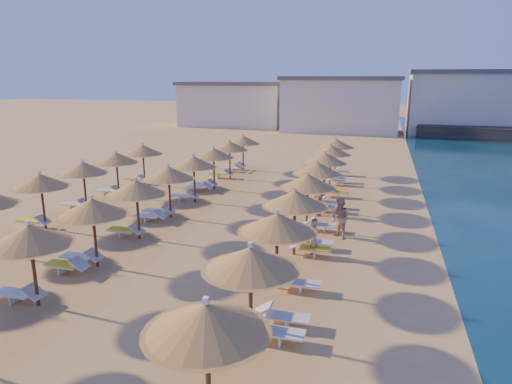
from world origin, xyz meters
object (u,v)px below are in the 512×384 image
(parasol_row_west, at_px, (154,181))
(parasol_row_east, at_px, (302,190))
(beachgoer_b, at_px, (340,218))
(beachgoer_c, at_px, (319,200))
(beachgoer_a, at_px, (313,237))

(parasol_row_west, bearing_deg, parasol_row_east, 0.00)
(beachgoer_b, bearing_deg, beachgoer_c, 155.76)
(parasol_row_west, bearing_deg, beachgoer_b, 5.64)
(beachgoer_b, relative_size, beachgoer_c, 1.10)
(parasol_row_east, height_order, parasol_row_west, same)
(parasol_row_east, bearing_deg, beachgoer_b, 27.79)
(parasol_row_west, distance_m, beachgoer_c, 8.71)
(parasol_row_west, distance_m, beachgoer_a, 8.34)
(parasol_row_east, relative_size, beachgoer_a, 20.20)
(beachgoer_a, bearing_deg, parasol_row_east, -164.99)
(beachgoer_c, relative_size, beachgoer_a, 1.08)
(parasol_row_east, xyz_separation_m, beachgoer_b, (1.67, 0.88, -1.44))
(parasol_row_west, xyz_separation_m, beachgoer_a, (8.04, -1.55, -1.59))
(parasol_row_east, xyz_separation_m, beachgoer_c, (0.21, 4.21, -1.53))
(beachgoer_c, bearing_deg, parasol_row_west, -91.20)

